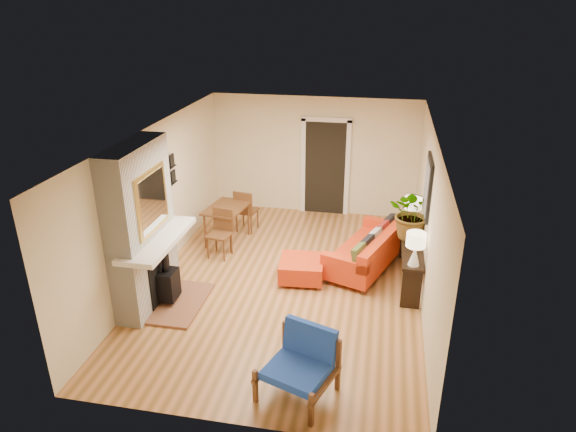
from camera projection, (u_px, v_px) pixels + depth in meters
name	position (u px, v px, depth m)	size (l,w,h in m)	color
room_shell	(339.00, 169.00, 10.61)	(6.50, 6.50, 6.50)	#CB844E
fireplace	(144.00, 231.00, 7.79)	(1.09, 1.68, 2.60)	white
sofa	(370.00, 250.00, 9.18)	(1.46, 2.12, 0.77)	silver
ottoman	(302.00, 268.00, 8.83)	(0.80, 0.80, 0.37)	silver
blue_chair	(302.00, 360.00, 6.23)	(1.03, 1.02, 0.85)	brown
dining_table	(230.00, 214.00, 10.04)	(0.89, 1.72, 0.90)	brown
console_table	(411.00, 251.00, 8.63)	(0.34, 1.85, 0.72)	black
lamp_near	(416.00, 245.00, 7.75)	(0.30, 0.30, 0.54)	white
lamp_far	(413.00, 208.00, 9.12)	(0.30, 0.30, 0.54)	white
houseplant	(414.00, 213.00, 8.60)	(0.82, 0.71, 0.91)	#1E5919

